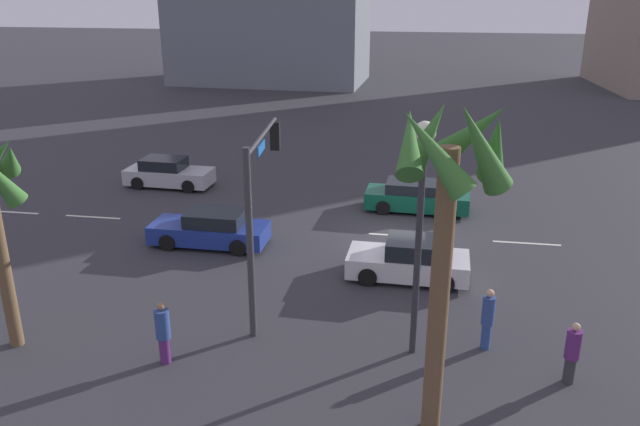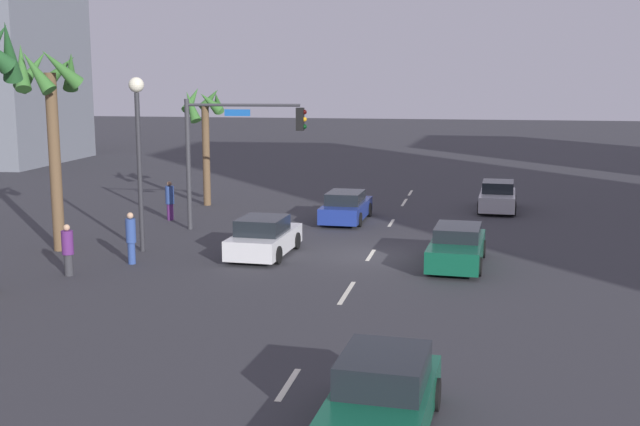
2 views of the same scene
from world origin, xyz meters
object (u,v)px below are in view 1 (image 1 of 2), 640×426
at_px(traffic_signal, 260,190).
at_px(pedestrian_2, 488,318).
at_px(car_4, 410,260).
at_px(car_0, 211,229).
at_px(car_2, 168,173).
at_px(car_3, 416,197).
at_px(palm_tree_0, 450,189).
at_px(streetlamp, 421,198).
at_px(pedestrian_1, 572,352).
at_px(pedestrian_0, 163,332).

bearing_deg(traffic_signal, pedestrian_2, 167.64).
bearing_deg(car_4, traffic_signal, 31.27).
height_order(car_0, car_2, car_2).
distance_m(car_3, palm_tree_0, 15.78).
height_order(car_4, pedestrian_2, pedestrian_2).
distance_m(streetlamp, pedestrian_2, 4.09).
xyz_separation_m(streetlamp, pedestrian_2, (-2.00, -0.50, -3.54)).
bearing_deg(pedestrian_1, car_2, -40.66).
xyz_separation_m(traffic_signal, pedestrian_1, (-8.69, 2.77, -2.95)).
distance_m(traffic_signal, pedestrian_0, 4.95).
height_order(pedestrian_2, palm_tree_0, palm_tree_0).
height_order(car_2, palm_tree_0, palm_tree_0).
relative_size(streetlamp, pedestrian_0, 3.60).
bearing_deg(palm_tree_0, traffic_signal, -44.67).
bearing_deg(pedestrian_0, pedestrian_1, -175.63).
distance_m(traffic_signal, pedestrian_2, 7.44).
xyz_separation_m(streetlamp, pedestrian_1, (-3.97, 0.79, -3.61)).
relative_size(pedestrian_0, pedestrian_1, 1.05).
bearing_deg(streetlamp, car_3, -89.12).
bearing_deg(car_2, pedestrian_2, 138.43).
height_order(car_2, car_4, car_4).
relative_size(car_3, pedestrian_1, 2.69).
relative_size(car_4, pedestrian_1, 2.43).
height_order(pedestrian_1, pedestrian_2, pedestrian_2).
xyz_separation_m(car_0, palm_tree_0, (-8.48, 9.65, 5.16)).
bearing_deg(car_2, car_3, 172.39).
bearing_deg(traffic_signal, palm_tree_0, 135.33).
bearing_deg(car_3, car_4, 89.47).
relative_size(traffic_signal, streetlamp, 0.86).
relative_size(traffic_signal, pedestrian_1, 3.26).
xyz_separation_m(car_3, pedestrian_0, (6.37, 13.26, 0.31)).
relative_size(car_0, streetlamp, 0.70).
relative_size(car_2, pedestrian_0, 2.40).
relative_size(traffic_signal, pedestrian_2, 3.06).
height_order(car_2, pedestrian_2, pedestrian_2).
xyz_separation_m(car_2, pedestrian_1, (-16.41, 14.10, 0.23)).
relative_size(car_2, traffic_signal, 0.77).
xyz_separation_m(pedestrian_1, palm_tree_0, (3.43, 2.43, 4.90)).
bearing_deg(car_4, pedestrian_1, 127.58).
bearing_deg(pedestrian_2, car_4, -61.83).
relative_size(car_4, traffic_signal, 0.74).
distance_m(traffic_signal, palm_tree_0, 7.65).
height_order(car_0, streetlamp, streetlamp).
bearing_deg(car_0, traffic_signal, 125.88).
bearing_deg(palm_tree_0, car_4, -84.31).
xyz_separation_m(car_2, traffic_signal, (-7.73, 11.33, 3.18)).
distance_m(car_0, car_3, 9.36).
bearing_deg(car_4, pedestrian_2, 118.17).
height_order(car_2, pedestrian_1, pedestrian_1).
distance_m(car_0, traffic_signal, 6.36).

